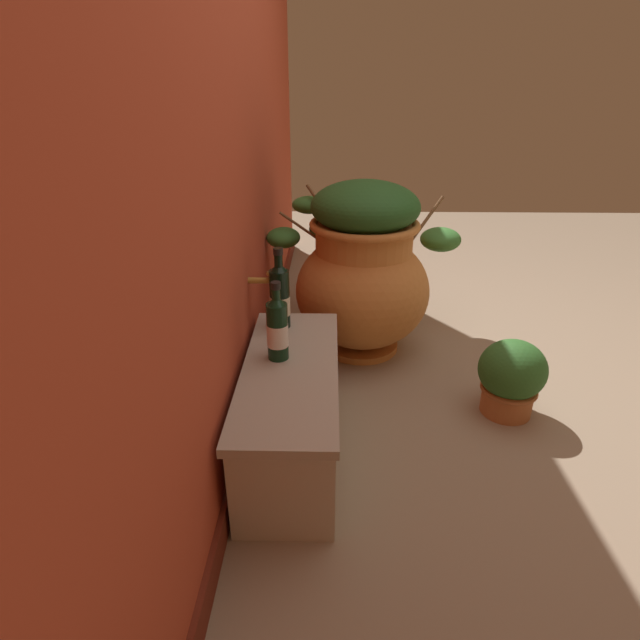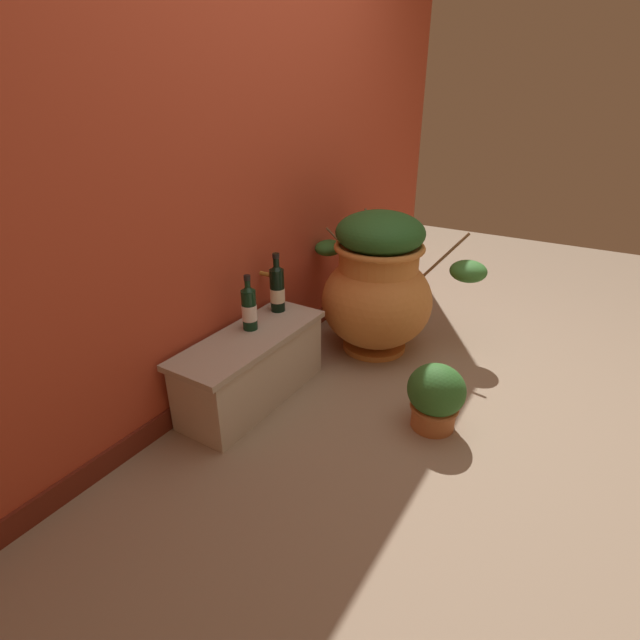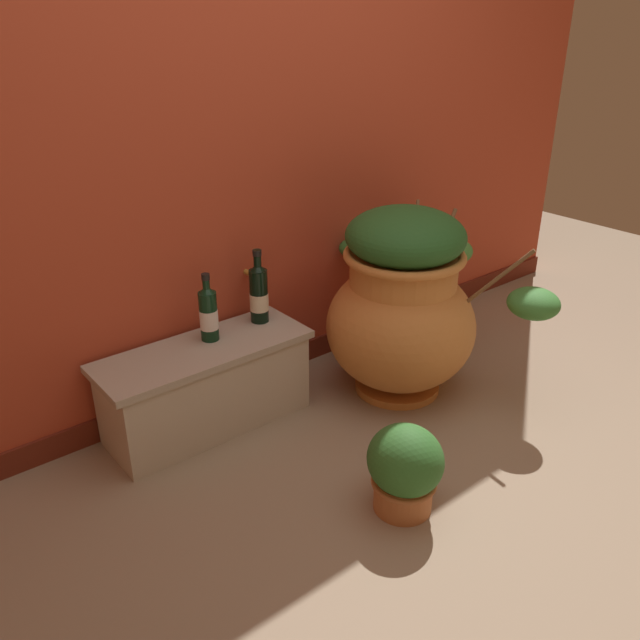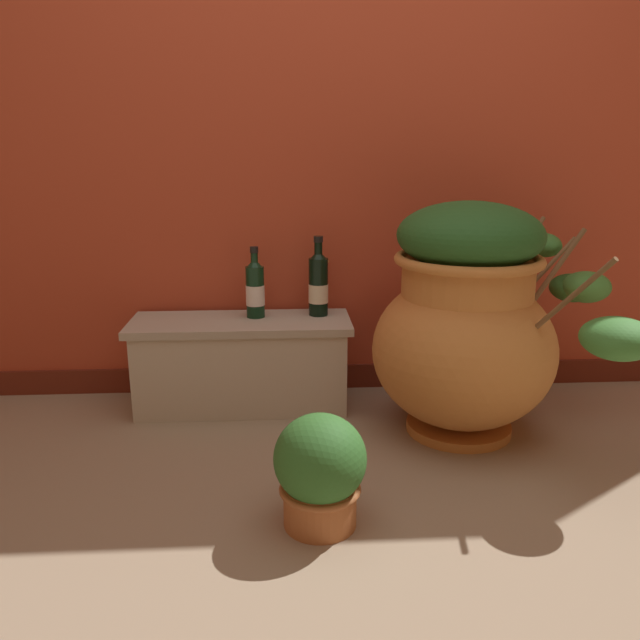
{
  "view_description": "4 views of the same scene",
  "coord_description": "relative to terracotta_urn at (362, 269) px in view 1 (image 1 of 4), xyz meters",
  "views": [
    {
      "loc": [
        -1.89,
        0.78,
        1.24
      ],
      "look_at": [
        0.03,
        0.82,
        0.34
      ],
      "focal_mm": 27.94,
      "sensor_mm": 36.0,
      "label": 1
    },
    {
      "loc": [
        -1.98,
        -0.47,
        1.44
      ],
      "look_at": [
        -0.07,
        0.72,
        0.36
      ],
      "focal_mm": 26.6,
      "sensor_mm": 36.0,
      "label": 2
    },
    {
      "loc": [
        -1.49,
        -1.17,
        1.59
      ],
      "look_at": [
        0.03,
        0.71,
        0.43
      ],
      "focal_mm": 36.51,
      "sensor_mm": 36.0,
      "label": 3
    },
    {
      "loc": [
        -0.24,
        -1.53,
        1.02
      ],
      "look_at": [
        -0.09,
        0.84,
        0.38
      ],
      "focal_mm": 35.37,
      "sensor_mm": 36.0,
      "label": 4
    }
  ],
  "objects": [
    {
      "name": "terracotta_urn",
      "position": [
        0.0,
        0.0,
        0.0
      ],
      "size": [
        0.93,
        1.02,
        0.85
      ],
      "color": "#CC7F3D",
      "rests_on": "ground_plane"
    },
    {
      "name": "ground_plane",
      "position": [
        -0.44,
        -0.62,
        -0.42
      ],
      "size": [
        7.0,
        7.0,
        0.0
      ],
      "primitive_type": "plane",
      "color": "gray"
    },
    {
      "name": "wine_bottle_left",
      "position": [
        -0.78,
        0.34,
        0.06
      ],
      "size": [
        0.08,
        0.08,
        0.29
      ],
      "color": "black",
      "rests_on": "stone_ledge"
    },
    {
      "name": "stone_ledge",
      "position": [
        -0.84,
        0.29,
        -0.23
      ],
      "size": [
        0.88,
        0.33,
        0.37
      ],
      "color": "beige",
      "rests_on": "ground_plane"
    },
    {
      "name": "potted_shrub",
      "position": [
        -0.58,
        -0.58,
        -0.25
      ],
      "size": [
        0.26,
        0.27,
        0.33
      ],
      "color": "#B26638",
      "rests_on": "ground_plane"
    },
    {
      "name": "wine_bottle_middle",
      "position": [
        -0.52,
        0.36,
        0.08
      ],
      "size": [
        0.08,
        0.08,
        0.32
      ],
      "color": "black",
      "rests_on": "stone_ledge"
    },
    {
      "name": "back_wall",
      "position": [
        -0.44,
        0.58,
        0.87
      ],
      "size": [
        4.4,
        0.33,
        2.6
      ],
      "color": "#B74228",
      "rests_on": "ground_plane"
    }
  ]
}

